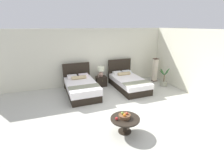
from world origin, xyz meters
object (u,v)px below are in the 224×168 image
object	(u,v)px
coffee_table	(125,121)
nightstand	(101,81)
table_lamp	(101,71)
fruit_bowl	(125,116)
bed_near_window	(81,88)
potted_palm	(164,81)
loose_apple	(117,119)
floor_lamp_corner	(155,70)
bed_near_corner	(128,82)
vase	(98,76)

from	to	relation	value
coffee_table	nightstand	bearing A→B (deg)	83.90
table_lamp	fruit_bowl	xyz separation A→B (m)	(-0.40, -3.67, -0.27)
bed_near_window	potted_palm	distance (m)	3.89
table_lamp	coffee_table	xyz separation A→B (m)	(-0.39, -3.70, -0.43)
fruit_bowl	loose_apple	xyz separation A→B (m)	(-0.24, -0.03, -0.02)
nightstand	table_lamp	distance (m)	0.52
fruit_bowl	floor_lamp_corner	bearing A→B (deg)	47.09
bed_near_window	fruit_bowl	distance (m)	3.00
loose_apple	floor_lamp_corner	bearing A→B (deg)	45.34
coffee_table	fruit_bowl	distance (m)	0.16
bed_near_window	bed_near_corner	size ratio (longest dim) A/B	0.94
bed_near_window	bed_near_corner	xyz separation A→B (m)	(2.15, 0.01, -0.02)
bed_near_window	table_lamp	size ratio (longest dim) A/B	4.54
nightstand	loose_apple	world-z (taller)	loose_apple
bed_near_window	nightstand	world-z (taller)	bed_near_window
bed_near_corner	fruit_bowl	distance (m)	3.29
fruit_bowl	floor_lamp_corner	xyz separation A→B (m)	(3.23, 3.47, 0.10)
bed_near_window	bed_near_corner	world-z (taller)	bed_near_corner
nightstand	loose_apple	bearing A→B (deg)	-99.82
vase	bed_near_corner	bearing A→B (deg)	-29.15
nightstand	fruit_bowl	distance (m)	3.68
table_lamp	fruit_bowl	distance (m)	3.70
nightstand	vase	size ratio (longest dim) A/B	3.59
nightstand	vase	world-z (taller)	vase
floor_lamp_corner	fruit_bowl	bearing A→B (deg)	-132.91
table_lamp	vase	world-z (taller)	table_lamp
table_lamp	bed_near_window	bearing A→B (deg)	-144.93
bed_near_corner	potted_palm	distance (m)	1.76
table_lamp	loose_apple	xyz separation A→B (m)	(-0.64, -3.71, -0.29)
coffee_table	loose_apple	bearing A→B (deg)	-178.49
coffee_table	fruit_bowl	xyz separation A→B (m)	(-0.01, 0.03, 0.16)
floor_lamp_corner	nightstand	bearing A→B (deg)	176.38
bed_near_corner	loose_apple	distance (m)	3.43
bed_near_corner	table_lamp	distance (m)	1.39
potted_palm	bed_near_corner	bearing A→B (deg)	171.46
bed_near_window	potted_palm	bearing A→B (deg)	-3.71
loose_apple	floor_lamp_corner	xyz separation A→B (m)	(3.47, 3.51, 0.12)
bed_near_window	vase	size ratio (longest dim) A/B	15.56
bed_near_window	nightstand	bearing A→B (deg)	34.35
loose_apple	floor_lamp_corner	distance (m)	4.93
table_lamp	floor_lamp_corner	distance (m)	2.84
coffee_table	potted_palm	world-z (taller)	potted_palm
nightstand	coffee_table	xyz separation A→B (m)	(-0.39, -3.68, 0.09)
table_lamp	loose_apple	bearing A→B (deg)	-99.77
fruit_bowl	floor_lamp_corner	size ratio (longest dim) A/B	0.28
nightstand	table_lamp	bearing A→B (deg)	90.00
bed_near_window	coffee_table	xyz separation A→B (m)	(0.68, -2.95, 0.01)
bed_near_corner	fruit_bowl	size ratio (longest dim) A/B	6.89
table_lamp	loose_apple	world-z (taller)	table_lamp
bed_near_window	loose_apple	xyz separation A→B (m)	(0.43, -2.96, 0.15)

